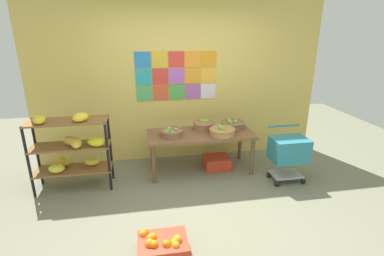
{
  "coord_description": "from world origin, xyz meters",
  "views": [
    {
      "loc": [
        -0.64,
        -2.96,
        2.17
      ],
      "look_at": [
        0.07,
        1.03,
        0.76
      ],
      "focal_mm": 27.03,
      "sensor_mm": 36.0,
      "label": 1
    }
  ],
  "objects": [
    {
      "name": "fruit_basket_centre",
      "position": [
        -0.23,
        1.1,
        0.69
      ],
      "size": [
        0.35,
        0.35,
        0.13
      ],
      "color": "#886148",
      "rests_on": "display_table"
    },
    {
      "name": "display_table",
      "position": [
        0.23,
        1.15,
        0.56
      ],
      "size": [
        1.63,
        0.69,
        0.63
      ],
      "color": "brown",
      "rests_on": "ground"
    },
    {
      "name": "back_wall_with_art",
      "position": [
        -0.0,
        1.76,
        1.44
      ],
      "size": [
        4.79,
        0.07,
        2.88
      ],
      "color": "#DABB5A",
      "rests_on": "ground"
    },
    {
      "name": "shopping_cart",
      "position": [
        1.42,
        0.59,
        0.47
      ],
      "size": [
        0.51,
        0.42,
        0.81
      ],
      "rotation": [
        0.0,
        0.0,
        0.04
      ],
      "color": "black",
      "rests_on": "ground"
    },
    {
      "name": "produce_crate_under_table",
      "position": [
        0.5,
        1.17,
        0.1
      ],
      "size": [
        0.41,
        0.35,
        0.2
      ],
      "primitive_type": "cube",
      "color": "red",
      "rests_on": "ground"
    },
    {
      "name": "orange_crate_foreground",
      "position": [
        -0.52,
        -0.61,
        0.1
      ],
      "size": [
        0.5,
        0.38,
        0.24
      ],
      "color": "red",
      "rests_on": "ground"
    },
    {
      "name": "fruit_basket_back_left",
      "position": [
        0.53,
        1.0,
        0.69
      ],
      "size": [
        0.4,
        0.4,
        0.15
      ],
      "color": "#A98149",
      "rests_on": "display_table"
    },
    {
      "name": "fruit_basket_right",
      "position": [
        0.78,
        1.3,
        0.69
      ],
      "size": [
        0.38,
        0.38,
        0.15
      ],
      "color": "olive",
      "rests_on": "display_table"
    },
    {
      "name": "fruit_basket_back_right",
      "position": [
        0.31,
        1.32,
        0.7
      ],
      "size": [
        0.34,
        0.34,
        0.14
      ],
      "color": "#986643",
      "rests_on": "display_table"
    },
    {
      "name": "ground",
      "position": [
        0.0,
        0.0,
        0.0
      ],
      "size": [
        9.47,
        9.47,
        0.0
      ],
      "primitive_type": "plane",
      "color": "#72725B"
    },
    {
      "name": "banana_shelf_unit",
      "position": [
        -1.62,
        0.92,
        0.64
      ],
      "size": [
        1.05,
        0.5,
        1.12
      ],
      "color": "black",
      "rests_on": "ground"
    }
  ]
}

